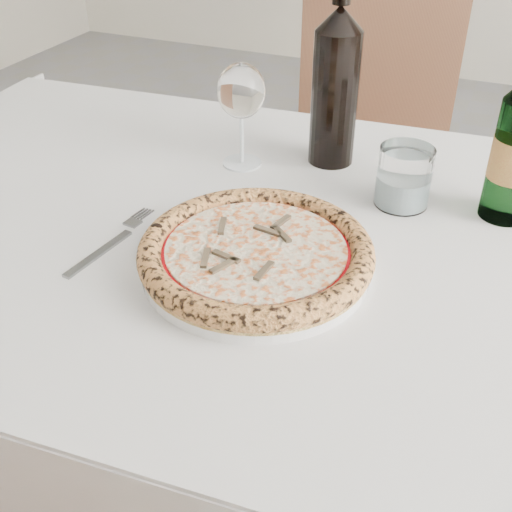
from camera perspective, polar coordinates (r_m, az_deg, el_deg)
The scene contains 9 objects.
floor at distance 1.52m, azimuth -1.30°, elevation -21.09°, with size 5.00×6.00×0.02m, color slate.
dining_table at distance 0.96m, azimuth 2.33°, elevation -2.15°, with size 1.52×0.96×0.76m.
chair_far at distance 1.72m, azimuth 9.77°, elevation 9.66°, with size 0.45×0.45×0.93m.
plate at distance 0.83m, azimuth -0.00°, elevation -0.64°, with size 0.29×0.29×0.02m.
pizza at distance 0.82m, azimuth -0.00°, elevation 0.37°, with size 0.30×0.30×0.03m.
fork at distance 0.90m, azimuth -12.80°, elevation 1.16°, with size 0.03×0.18×0.00m.
wine_glass at distance 1.04m, azimuth -1.33°, elevation 14.24°, with size 0.08×0.08×0.17m.
tumbler at distance 0.98m, azimuth 12.98°, elevation 6.56°, with size 0.08×0.08×0.09m.
wine_bottle at distance 1.06m, azimuth 7.07°, elevation 14.85°, with size 0.08×0.08×0.31m.
Camera 1 is at (0.36, -0.78, 1.24)m, focal length 45.00 mm.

